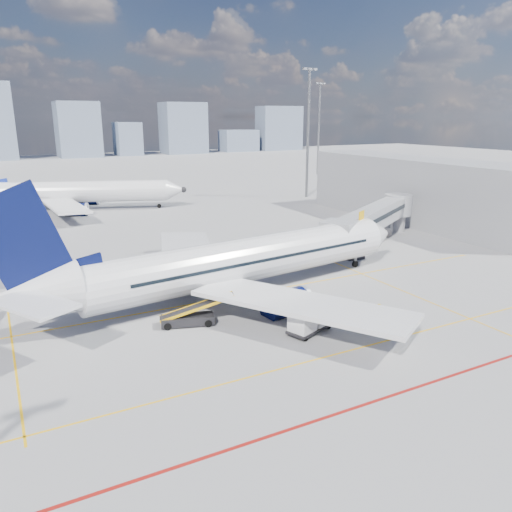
{
  "coord_description": "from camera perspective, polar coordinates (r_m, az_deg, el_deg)",
  "views": [
    {
      "loc": [
        -19.83,
        -31.75,
        16.23
      ],
      "look_at": [
        0.61,
        6.87,
        4.0
      ],
      "focal_mm": 35.0,
      "sensor_mm": 36.0,
      "label": 1
    }
  ],
  "objects": [
    {
      "name": "main_aircraft",
      "position": [
        45.98,
        -2.65,
        -0.82
      ],
      "size": [
        42.56,
        36.99,
        12.47
      ],
      "rotation": [
        0.0,
        0.0,
        0.13
      ],
      "color": "silver",
      "rests_on": "ground"
    },
    {
      "name": "ramp_worker",
      "position": [
        41.46,
        13.86,
        -6.51
      ],
      "size": [
        0.64,
        0.78,
        1.85
      ],
      "primitive_type": "imported",
      "rotation": [
        0.0,
        0.0,
        1.24
      ],
      "color": "gold",
      "rests_on": "ground"
    },
    {
      "name": "floodlight_mast_ne",
      "position": [
        104.29,
        5.97,
        14.11
      ],
      "size": [
        3.2,
        0.61,
        25.45
      ],
      "color": "slate",
      "rests_on": "ground"
    },
    {
      "name": "baggage_tug",
      "position": [
        40.18,
        6.57,
        -7.08
      ],
      "size": [
        2.69,
        2.2,
        1.64
      ],
      "rotation": [
        0.0,
        0.0,
        0.39
      ],
      "color": "silver",
      "rests_on": "ground"
    },
    {
      "name": "second_aircraft",
      "position": [
        95.54,
        -20.07,
        6.87
      ],
      "size": [
        37.82,
        32.12,
        11.44
      ],
      "rotation": [
        0.0,
        0.0,
        -0.35
      ],
      "color": "silver",
      "rests_on": "ground"
    },
    {
      "name": "belt_loader",
      "position": [
        40.81,
        -7.63,
        -6.98
      ],
      "size": [
        6.11,
        3.0,
        2.46
      ],
      "rotation": [
        0.0,
        0.0,
        -0.29
      ],
      "color": "black",
      "rests_on": "ground"
    },
    {
      "name": "cargo_dolly",
      "position": [
        39.15,
        6.2,
        -7.07
      ],
      "size": [
        4.27,
        2.96,
        2.15
      ],
      "rotation": [
        0.0,
        0.0,
        0.35
      ],
      "color": "black",
      "rests_on": "ground"
    },
    {
      "name": "terminal_block",
      "position": [
        83.88,
        18.07,
        7.18
      ],
      "size": [
        10.0,
        42.0,
        10.0
      ],
      "color": "#9B9DA3",
      "rests_on": "ground"
    },
    {
      "name": "apron_markings",
      "position": [
        37.54,
        6.2,
        -10.07
      ],
      "size": [
        90.0,
        35.12,
        0.01
      ],
      "color": "#E1A30B",
      "rests_on": "ground"
    },
    {
      "name": "distant_skyline",
      "position": [
        222.34,
        -24.59,
        12.88
      ],
      "size": [
        251.67,
        15.89,
        29.0
      ],
      "color": "slate",
      "rests_on": "ground"
    },
    {
      "name": "jet_bridge",
      "position": [
        66.35,
        13.59,
        4.35
      ],
      "size": [
        23.55,
        15.78,
        6.3
      ],
      "color": "#9B9DA3",
      "rests_on": "ground"
    },
    {
      "name": "ground",
      "position": [
        40.8,
        3.79,
        -7.84
      ],
      "size": [
        420.0,
        420.0,
        0.0
      ],
      "primitive_type": "plane",
      "color": "gray",
      "rests_on": "ground"
    },
    {
      "name": "floodlight_mast_far",
      "position": [
        148.41,
        7.2,
        14.5
      ],
      "size": [
        3.2,
        0.61,
        25.45
      ],
      "color": "slate",
      "rests_on": "ground"
    }
  ]
}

